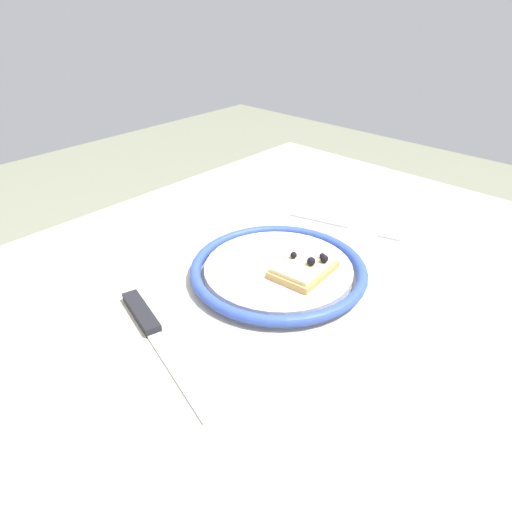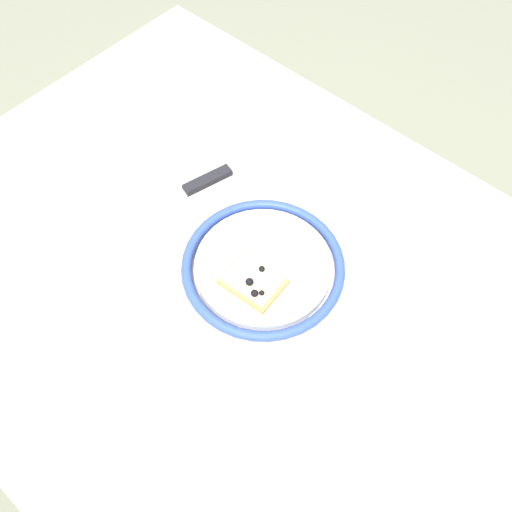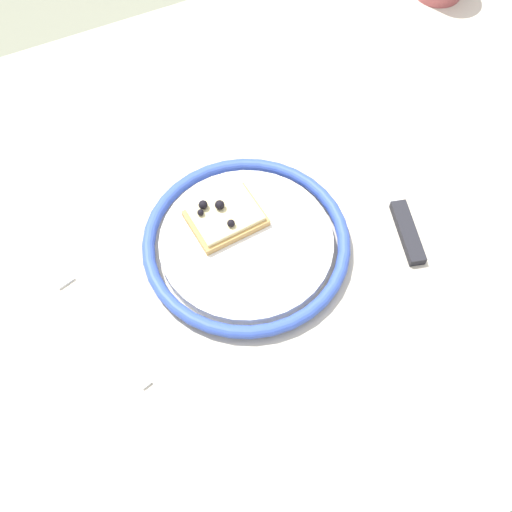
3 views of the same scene
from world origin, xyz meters
name	(u,v)px [view 1 (image 1 of 3)]	position (x,y,z in m)	size (l,w,h in m)	color
dining_table	(276,352)	(0.00, 0.00, 0.63)	(1.10, 0.85, 0.73)	#BCB29E
plate	(278,270)	(-0.04, -0.04, 0.74)	(0.25, 0.25, 0.02)	white
pizza_slice_near	(304,268)	(-0.06, 0.00, 0.75)	(0.09, 0.07, 0.03)	tan
knife	(151,327)	(0.15, -0.07, 0.73)	(0.08, 0.24, 0.01)	silver
fork	(345,226)	(-0.24, -0.05, 0.73)	(0.07, 0.20, 0.00)	silver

